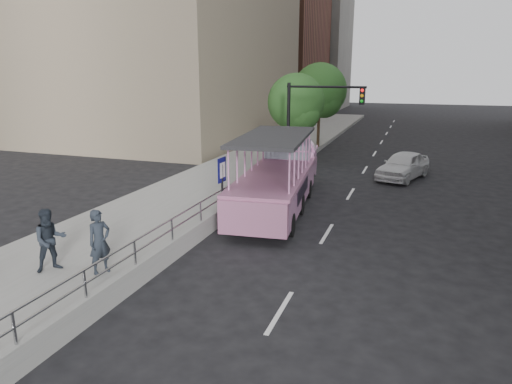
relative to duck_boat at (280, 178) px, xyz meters
The scene contains 14 objects.
ground 7.25m from the duck_boat, 76.19° to the right, with size 160.00×160.00×0.00m, color black.
sidewalk 5.18m from the duck_boat, 142.91° to the left, with size 5.50×80.00×0.30m, color #9A9A95.
kerb_wall 5.20m from the duck_boat, 105.96° to the right, with size 0.24×30.00×0.36m, color #A0A19B.
guardrail 5.14m from the duck_boat, 105.96° to the right, with size 0.07×22.00×0.71m.
duck_boat is the anchor object (origin of this frame).
car 8.89m from the duck_boat, 56.22° to the left, with size 1.78×4.41×1.50m, color white.
pedestrian_near 9.37m from the duck_boat, 105.30° to the right, with size 0.67×0.44×1.83m, color #232A34.
pedestrian_mid 10.13m from the duck_boat, 112.61° to the right, with size 0.88×0.68×1.81m, color #232A34.
parking_sign 4.10m from the duck_boat, 104.28° to the right, with size 0.09×0.63×2.78m.
traffic_signal 6.00m from the duck_boat, 89.99° to the left, with size 4.20×0.32×5.20m.
street_tree_near 9.49m from the duck_boat, 100.07° to the left, with size 3.52×3.52×5.72m.
street_tree_far 15.36m from the duck_boat, 95.32° to the left, with size 3.97×3.97×6.45m.
midrise_brick 45.71m from the duck_boat, 111.65° to the left, with size 18.00×16.00×26.00m, color brown.
midrise_stone_b 59.47m from the duck_boat, 104.06° to the left, with size 16.00×14.00×20.00m, color gray.
Camera 1 is at (3.84, -11.76, 5.75)m, focal length 32.00 mm.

